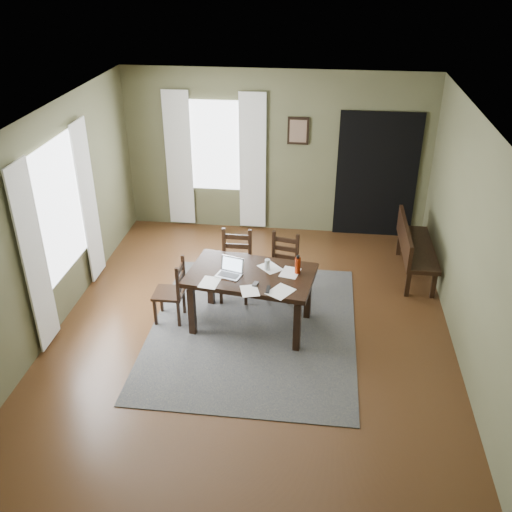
# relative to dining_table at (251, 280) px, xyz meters

# --- Properties ---
(ground) EXTENTS (5.00, 6.00, 0.01)m
(ground) POSITION_rel_dining_table_xyz_m (0.03, -0.07, -0.69)
(ground) COLOR #492C16
(room_shell) EXTENTS (5.02, 6.02, 2.71)m
(room_shell) POSITION_rel_dining_table_xyz_m (0.03, -0.07, 1.12)
(room_shell) COLOR brown
(room_shell) RESTS_ON ground
(rug) EXTENTS (2.60, 3.20, 0.01)m
(rug) POSITION_rel_dining_table_xyz_m (0.03, -0.07, -0.68)
(rug) COLOR #3F3F3F
(rug) RESTS_ON ground
(dining_table) EXTENTS (1.65, 1.13, 0.77)m
(dining_table) POSITION_rel_dining_table_xyz_m (0.00, 0.00, 0.00)
(dining_table) COLOR black
(dining_table) RESTS_ON rug
(chair_end) EXTENTS (0.39, 0.38, 0.87)m
(chair_end) POSITION_rel_dining_table_xyz_m (-1.03, 0.01, -0.26)
(chair_end) COLOR black
(chair_end) RESTS_ON rug
(chair_back_left) EXTENTS (0.42, 0.43, 0.97)m
(chair_back_left) POSITION_rel_dining_table_xyz_m (-0.30, 0.67, -0.21)
(chair_back_left) COLOR black
(chair_back_left) RESTS_ON rug
(chair_back_right) EXTENTS (0.46, 0.47, 0.90)m
(chair_back_right) POSITION_rel_dining_table_xyz_m (0.33, 0.79, -0.24)
(chair_back_right) COLOR black
(chair_back_right) RESTS_ON rug
(bench) EXTENTS (0.46, 1.44, 0.81)m
(bench) POSITION_rel_dining_table_xyz_m (2.18, 1.59, -0.20)
(bench) COLOR black
(bench) RESTS_ON ground
(laptop) EXTENTS (0.35, 0.31, 0.20)m
(laptop) POSITION_rel_dining_table_xyz_m (-0.25, -0.05, 0.15)
(laptop) COLOR #B7B7BC
(laptop) RESTS_ON dining_table
(computer_mouse) EXTENTS (0.07, 0.10, 0.03)m
(computer_mouse) POSITION_rel_dining_table_xyz_m (0.09, -0.28, 0.11)
(computer_mouse) COLOR #3F3F42
(computer_mouse) RESTS_ON dining_table
(tv_remote) EXTENTS (0.05, 0.16, 0.02)m
(tv_remote) POSITION_rel_dining_table_xyz_m (0.25, -0.37, 0.10)
(tv_remote) COLOR black
(tv_remote) RESTS_ON dining_table
(drinking_glass) EXTENTS (0.08, 0.08, 0.14)m
(drinking_glass) POSITION_rel_dining_table_xyz_m (0.19, 0.11, 0.17)
(drinking_glass) COLOR silver
(drinking_glass) RESTS_ON dining_table
(water_bottle) EXTENTS (0.09, 0.09, 0.24)m
(water_bottle) POSITION_rel_dining_table_xyz_m (0.57, 0.07, 0.21)
(water_bottle) COLOR #AD2D0D
(water_bottle) RESTS_ON dining_table
(paper_a) EXTENTS (0.25, 0.31, 0.00)m
(paper_a) POSITION_rel_dining_table_xyz_m (-0.46, -0.29, 0.10)
(paper_a) COLOR white
(paper_a) RESTS_ON dining_table
(paper_b) EXTENTS (0.37, 0.39, 0.00)m
(paper_b) POSITION_rel_dining_table_xyz_m (0.40, -0.39, 0.10)
(paper_b) COLOR white
(paper_b) RESTS_ON dining_table
(paper_c) EXTENTS (0.35, 0.35, 0.00)m
(paper_c) POSITION_rel_dining_table_xyz_m (0.22, 0.16, 0.10)
(paper_c) COLOR white
(paper_c) RESTS_ON dining_table
(paper_d) EXTENTS (0.28, 0.32, 0.00)m
(paper_d) POSITION_rel_dining_table_xyz_m (0.48, 0.07, 0.10)
(paper_d) COLOR white
(paper_d) RESTS_ON dining_table
(paper_e) EXTENTS (0.27, 0.31, 0.00)m
(paper_e) POSITION_rel_dining_table_xyz_m (0.04, -0.41, 0.10)
(paper_e) COLOR white
(paper_e) RESTS_ON dining_table
(window_left) EXTENTS (0.01, 1.30, 1.70)m
(window_left) POSITION_rel_dining_table_xyz_m (-2.44, 0.13, 0.76)
(window_left) COLOR white
(window_left) RESTS_ON ground
(window_back) EXTENTS (1.00, 0.01, 1.50)m
(window_back) POSITION_rel_dining_table_xyz_m (-0.97, 2.90, 0.76)
(window_back) COLOR white
(window_back) RESTS_ON ground
(curtain_left_near) EXTENTS (0.03, 0.48, 2.30)m
(curtain_left_near) POSITION_rel_dining_table_xyz_m (-2.41, -0.69, 0.51)
(curtain_left_near) COLOR silver
(curtain_left_near) RESTS_ON ground
(curtain_left_far) EXTENTS (0.03, 0.48, 2.30)m
(curtain_left_far) POSITION_rel_dining_table_xyz_m (-2.41, 0.95, 0.51)
(curtain_left_far) COLOR silver
(curtain_left_far) RESTS_ON ground
(curtain_back_left) EXTENTS (0.44, 0.03, 2.30)m
(curtain_back_left) POSITION_rel_dining_table_xyz_m (-1.59, 2.87, 0.51)
(curtain_back_left) COLOR silver
(curtain_back_left) RESTS_ON ground
(curtain_back_right) EXTENTS (0.44, 0.03, 2.30)m
(curtain_back_right) POSITION_rel_dining_table_xyz_m (-0.35, 2.87, 0.51)
(curtain_back_right) COLOR silver
(curtain_back_right) RESTS_ON ground
(framed_picture) EXTENTS (0.34, 0.03, 0.44)m
(framed_picture) POSITION_rel_dining_table_xyz_m (0.38, 2.90, 1.06)
(framed_picture) COLOR black
(framed_picture) RESTS_ON ground
(doorway_back) EXTENTS (1.30, 0.03, 2.10)m
(doorway_back) POSITION_rel_dining_table_xyz_m (1.68, 2.90, 0.36)
(doorway_back) COLOR black
(doorway_back) RESTS_ON ground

